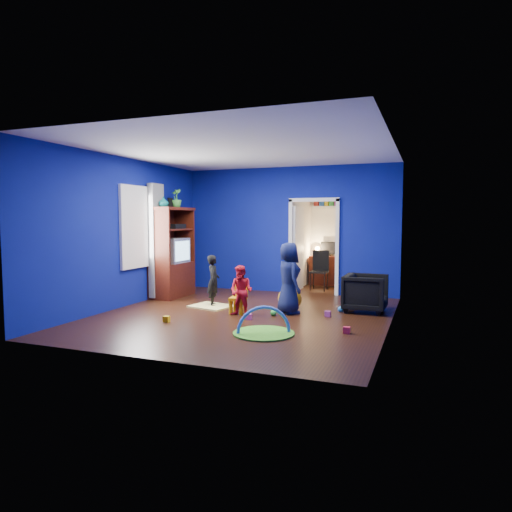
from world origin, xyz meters
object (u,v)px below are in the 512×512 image
at_px(crt_tv, 173,251).
at_px(folding_chair, 319,271).
at_px(armchair, 366,293).
at_px(kid_chair, 238,300).
at_px(child_black, 213,281).
at_px(vase, 163,202).
at_px(child_navy, 289,278).
at_px(toddler_red, 241,291).
at_px(study_desk, 327,270).
at_px(play_mat, 264,333).
at_px(hopper_ball, 290,299).
at_px(tv_armoire, 172,252).

xyz_separation_m(crt_tv, folding_chair, (2.78, 2.03, -0.56)).
distance_m(armchair, kid_chair, 2.36).
bearing_deg(child_black, vase, 50.19).
relative_size(child_black, folding_chair, 1.09).
xyz_separation_m(armchair, child_navy, (-1.29, -0.65, 0.30)).
height_order(toddler_red, vase, vase).
relative_size(armchair, crt_tv, 1.10).
relative_size(crt_tv, study_desk, 0.80).
bearing_deg(child_black, crt_tv, 38.35).
distance_m(play_mat, study_desk, 5.38).
bearing_deg(child_black, play_mat, -160.03).
height_order(play_mat, study_desk, study_desk).
bearing_deg(toddler_red, kid_chair, 133.79).
xyz_separation_m(armchair, play_mat, (-1.20, -2.22, -0.34)).
bearing_deg(kid_chair, armchair, 18.84).
height_order(armchair, child_black, child_black).
height_order(study_desk, folding_chair, folding_chair).
bearing_deg(crt_tv, hopper_ball, -10.95).
height_order(armchair, tv_armoire, tv_armoire).
bearing_deg(child_black, tv_armoire, 39.05).
relative_size(tv_armoire, kid_chair, 3.92).
bearing_deg(vase, armchair, 2.05).
bearing_deg(play_mat, study_desk, 91.95).
distance_m(armchair, play_mat, 2.55).
xyz_separation_m(child_navy, study_desk, (-0.09, 3.79, -0.27)).
xyz_separation_m(child_navy, play_mat, (0.09, -1.57, -0.63)).
distance_m(child_navy, crt_tv, 3.01).
relative_size(vase, hopper_ball, 0.49).
distance_m(crt_tv, play_mat, 3.93).
relative_size(vase, study_desk, 0.25).
bearing_deg(toddler_red, tv_armoire, 155.70).
bearing_deg(child_navy, kid_chair, 73.26).
relative_size(toddler_red, folding_chair, 0.98).
height_order(vase, folding_chair, vase).
bearing_deg(crt_tv, child_navy, -15.49).
bearing_deg(hopper_ball, tv_armoire, 169.20).
xyz_separation_m(vase, play_mat, (3.00, -2.07, -2.06)).
relative_size(child_black, kid_chair, 2.01).
relative_size(crt_tv, kid_chair, 1.40).
height_order(toddler_red, study_desk, toddler_red).
distance_m(child_black, vase, 2.09).
height_order(crt_tv, folding_chair, crt_tv).
xyz_separation_m(armchair, child_black, (-2.86, -0.52, 0.15)).
height_order(crt_tv, kid_chair, crt_tv).
relative_size(child_black, tv_armoire, 0.51).
xyz_separation_m(toddler_red, folding_chair, (0.61, 3.37, 0.01)).
distance_m(hopper_ball, play_mat, 1.84).
bearing_deg(hopper_ball, armchair, 16.49).
bearing_deg(crt_tv, kid_chair, -29.43).
height_order(armchair, crt_tv, crt_tv).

